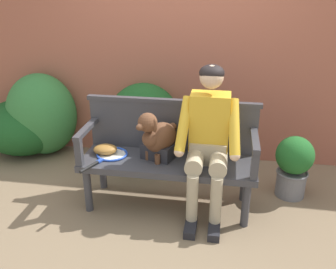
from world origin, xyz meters
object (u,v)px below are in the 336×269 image
object	(u,v)px
person_seated	(208,136)
garden_bench	(168,166)
sports_bag	(159,150)
dog_on_bench	(157,135)
baseball_glove	(105,149)
potted_plant	(294,164)
tennis_racket	(110,155)

from	to	relation	value
person_seated	garden_bench	bearing A→B (deg)	177.02
person_seated	sports_bag	bearing A→B (deg)	172.85
garden_bench	dog_on_bench	world-z (taller)	dog_on_bench
garden_bench	baseball_glove	bearing A→B (deg)	177.18
dog_on_bench	potted_plant	distance (m)	1.37
baseball_glove	sports_bag	xyz separation A→B (m)	(0.51, 0.01, 0.02)
garden_bench	baseball_glove	distance (m)	0.61
tennis_racket	baseball_glove	world-z (taller)	baseball_glove
garden_bench	potted_plant	bearing A→B (deg)	17.54
dog_on_bench	sports_bag	xyz separation A→B (m)	(0.01, 0.04, -0.17)
garden_bench	baseball_glove	size ratio (longest dim) A/B	7.16
garden_bench	sports_bag	size ratio (longest dim) A/B	5.63
person_seated	dog_on_bench	distance (m)	0.45
sports_bag	tennis_racket	bearing A→B (deg)	-173.51
person_seated	potted_plant	xyz separation A→B (m)	(0.81, 0.39, -0.40)
person_seated	tennis_racket	xyz separation A→B (m)	(-0.89, 0.01, -0.26)
sports_bag	potted_plant	world-z (taller)	potted_plant
garden_bench	dog_on_bench	xyz separation A→B (m)	(-0.10, -0.00, 0.30)
person_seated	sports_bag	size ratio (longest dim) A/B	4.82
garden_bench	tennis_racket	size ratio (longest dim) A/B	2.73
garden_bench	dog_on_bench	bearing A→B (deg)	-179.04
baseball_glove	potted_plant	xyz separation A→B (m)	(1.77, 0.34, -0.18)
garden_bench	sports_bag	bearing A→B (deg)	157.76
sports_bag	baseball_glove	bearing A→B (deg)	-179.09
baseball_glove	sports_bag	size ratio (longest dim) A/B	0.79
person_seated	tennis_racket	distance (m)	0.93
dog_on_bench	tennis_racket	distance (m)	0.50
person_seated	potted_plant	distance (m)	0.99
sports_bag	garden_bench	bearing A→B (deg)	-22.24
dog_on_bench	potted_plant	world-z (taller)	dog_on_bench
sports_bag	person_seated	bearing A→B (deg)	-7.15
baseball_glove	potted_plant	distance (m)	1.81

